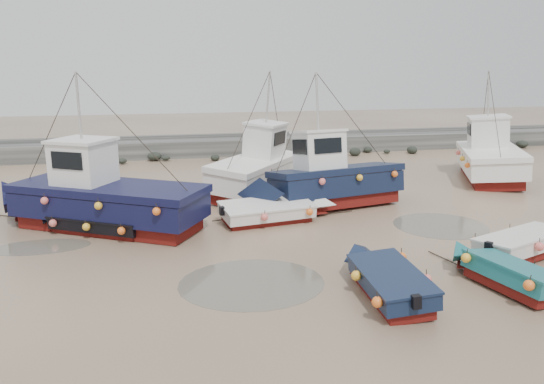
{
  "coord_description": "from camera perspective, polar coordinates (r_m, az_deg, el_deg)",
  "views": [
    {
      "loc": [
        -5.21,
        -17.18,
        6.42
      ],
      "look_at": [
        -0.47,
        3.58,
        1.4
      ],
      "focal_mm": 35.0,
      "sensor_mm": 36.0,
      "label": 1
    }
  ],
  "objects": [
    {
      "name": "ground",
      "position": [
        19.06,
        3.8,
        -6.44
      ],
      "size": [
        120.0,
        120.0,
        0.0
      ],
      "primitive_type": "plane",
      "color": "#9F8467",
      "rests_on": "ground"
    },
    {
      "name": "seawall",
      "position": [
        39.94,
        -5.18,
        4.88
      ],
      "size": [
        60.0,
        4.92,
        1.5
      ],
      "color": "slate",
      "rests_on": "ground"
    },
    {
      "name": "puddle_a",
      "position": [
        16.43,
        -2.19,
        -9.73
      ],
      "size": [
        4.49,
        4.49,
        0.01
      ],
      "primitive_type": "cylinder",
      "color": "#615A4D",
      "rests_on": "ground"
    },
    {
      "name": "puddle_b",
      "position": [
        23.18,
        17.66,
        -3.44
      ],
      "size": [
        3.86,
        3.86,
        0.01
      ],
      "primitive_type": "cylinder",
      "color": "#615A4D",
      "rests_on": "ground"
    },
    {
      "name": "puddle_c",
      "position": [
        21.28,
        -23.64,
        -5.43
      ],
      "size": [
        3.55,
        3.55,
        0.01
      ],
      "primitive_type": "cylinder",
      "color": "#615A4D",
      "rests_on": "ground"
    },
    {
      "name": "puddle_d",
      "position": [
        28.35,
        3.69,
        0.16
      ],
      "size": [
        6.06,
        6.06,
        0.01
      ],
      "primitive_type": "cylinder",
      "color": "#615A4D",
      "rests_on": "ground"
    },
    {
      "name": "dinghy_1",
      "position": [
        15.86,
        12.33,
        -8.77
      ],
      "size": [
        2.23,
        5.76,
        1.43
      ],
      "rotation": [
        0.0,
        0.0,
        -0.07
      ],
      "color": "maroon",
      "rests_on": "ground"
    },
    {
      "name": "dinghy_2",
      "position": [
        17.39,
        23.53,
        -7.56
      ],
      "size": [
        2.1,
        5.12,
        1.43
      ],
      "rotation": [
        0.0,
        0.0,
        0.2
      ],
      "color": "maroon",
      "rests_on": "ground"
    },
    {
      "name": "dinghy_3",
      "position": [
        20.63,
        26.05,
        -4.67
      ],
      "size": [
        5.97,
        2.97,
        1.43
      ],
      "rotation": [
        0.0,
        0.0,
        -1.22
      ],
      "color": "maroon",
      "rests_on": "ground"
    },
    {
      "name": "dinghy_4",
      "position": [
        22.29,
        -18.59,
        -2.73
      ],
      "size": [
        5.75,
        3.96,
        1.43
      ],
      "rotation": [
        0.0,
        0.0,
        1.02
      ],
      "color": "maroon",
      "rests_on": "ground"
    },
    {
      "name": "dinghy_5",
      "position": [
        22.59,
        0.28,
        -1.81
      ],
      "size": [
        6.2,
        2.53,
        1.43
      ],
      "rotation": [
        0.0,
        0.0,
        -1.4
      ],
      "color": "maroon",
      "rests_on": "ground"
    },
    {
      "name": "cabin_boat_0",
      "position": [
        22.65,
        -18.46,
        -0.47
      ],
      "size": [
        10.17,
        7.09,
        6.22
      ],
      "rotation": [
        0.0,
        0.0,
        1.02
      ],
      "color": "maroon",
      "rests_on": "ground"
    },
    {
      "name": "cabin_boat_1",
      "position": [
        27.88,
        -1.41,
        2.78
      ],
      "size": [
        6.91,
        8.71,
        6.22
      ],
      "rotation": [
        0.0,
        0.0,
        -0.64
      ],
      "color": "maroon",
      "rests_on": "ground"
    },
    {
      "name": "cabin_boat_2",
      "position": [
        24.62,
        5.91,
        1.36
      ],
      "size": [
        9.38,
        3.78,
        6.22
      ],
      "rotation": [
        0.0,
        0.0,
        1.78
      ],
      "color": "maroon",
      "rests_on": "ground"
    },
    {
      "name": "cabin_boat_3",
      "position": [
        33.93,
        22.42,
        3.64
      ],
      "size": [
        6.31,
        9.92,
        6.22
      ],
      "rotation": [
        0.0,
        0.0,
        -0.45
      ],
      "color": "maroon",
      "rests_on": "ground"
    },
    {
      "name": "person",
      "position": [
        23.88,
        -15.24,
        -2.81
      ],
      "size": [
        0.64,
        0.48,
        1.59
      ],
      "primitive_type": "imported",
      "rotation": [
        0.0,
        0.0,
        3.32
      ],
      "color": "#181938",
      "rests_on": "ground"
    }
  ]
}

